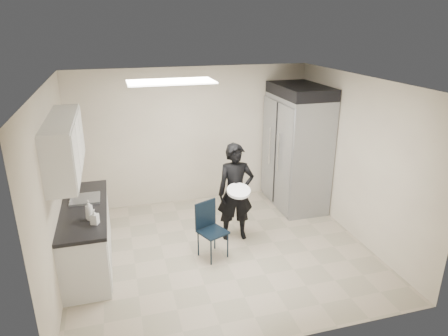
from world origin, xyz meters
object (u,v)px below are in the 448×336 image
object	(u,v)px
commercial_fridge	(297,152)
folding_chair	(213,232)
man_tuxedo	(236,192)
lower_counter	(87,237)

from	to	relation	value
commercial_fridge	folding_chair	xyz separation A→B (m)	(-1.99, -1.41, -0.63)
folding_chair	man_tuxedo	bearing A→B (deg)	19.66
commercial_fridge	folding_chair	size ratio (longest dim) A/B	2.51
lower_counter	man_tuxedo	xyz separation A→B (m)	(2.29, 0.14, 0.37)
man_tuxedo	lower_counter	bearing A→B (deg)	-169.81
lower_counter	commercial_fridge	size ratio (longest dim) A/B	0.90
commercial_fridge	folding_chair	world-z (taller)	commercial_fridge
commercial_fridge	folding_chair	bearing A→B (deg)	-144.71
lower_counter	folding_chair	distance (m)	1.82
lower_counter	man_tuxedo	bearing A→B (deg)	3.44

